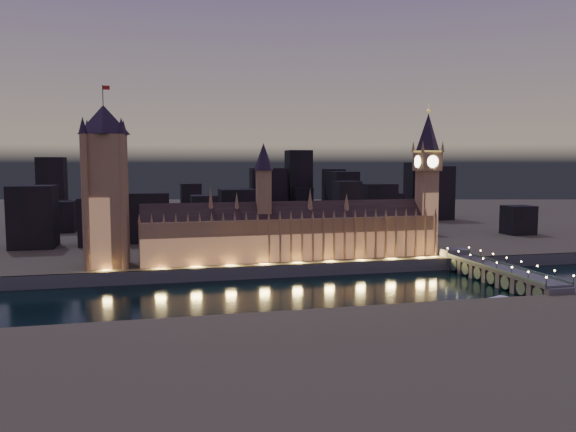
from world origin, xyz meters
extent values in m
plane|color=black|center=(0.00, 0.00, 0.00)|extent=(2000.00, 2000.00, 0.00)
cube|color=brown|center=(0.00, 520.00, 4.00)|extent=(2000.00, 960.00, 8.00)
cube|color=#485353|center=(0.00, 41.00, 4.00)|extent=(2000.00, 2.50, 8.00)
cube|color=#9C6B45|center=(10.01, 62.00, 22.00)|extent=(200.49, 25.70, 28.00)
cube|color=tan|center=(10.01, 51.75, 17.00)|extent=(200.00, 0.50, 18.00)
cube|color=black|center=(10.01, 62.00, 39.00)|extent=(200.38, 21.97, 16.26)
cube|color=#9C6B45|center=(-9.99, 62.00, 52.00)|extent=(9.00, 9.00, 32.00)
cone|color=#23192C|center=(-9.99, 62.00, 77.00)|extent=(13.00, 13.00, 18.00)
cube|color=#9C6B45|center=(-89.99, 51.40, 22.00)|extent=(1.20, 1.20, 28.00)
cone|color=#9C6B45|center=(-89.99, 52.00, 39.00)|extent=(2.00, 2.00, 6.00)
cube|color=#9C6B45|center=(-82.58, 51.40, 22.00)|extent=(1.20, 1.20, 28.00)
cone|color=#9C6B45|center=(-82.58, 52.00, 39.00)|extent=(2.00, 2.00, 6.00)
cube|color=#9C6B45|center=(-75.17, 51.40, 22.00)|extent=(1.20, 1.20, 28.00)
cone|color=#9C6B45|center=(-75.17, 52.00, 39.00)|extent=(2.00, 2.00, 6.00)
cube|color=#9C6B45|center=(-67.76, 51.40, 22.00)|extent=(1.20, 1.20, 28.00)
cone|color=#9C6B45|center=(-67.76, 52.00, 39.00)|extent=(2.00, 2.00, 6.00)
cube|color=#9C6B45|center=(-60.36, 51.40, 22.00)|extent=(1.20, 1.20, 28.00)
cone|color=#9C6B45|center=(-60.36, 52.00, 39.00)|extent=(2.00, 2.00, 6.00)
cube|color=#9C6B45|center=(-52.95, 51.40, 22.00)|extent=(1.20, 1.20, 28.00)
cone|color=#9C6B45|center=(-52.95, 52.00, 39.00)|extent=(2.00, 2.00, 6.00)
cube|color=#9C6B45|center=(-45.54, 51.40, 22.00)|extent=(1.20, 1.20, 28.00)
cone|color=#9C6B45|center=(-45.54, 52.00, 39.00)|extent=(2.00, 2.00, 6.00)
cube|color=#9C6B45|center=(-38.13, 51.40, 22.00)|extent=(1.20, 1.20, 28.00)
cone|color=#9C6B45|center=(-38.13, 52.00, 39.00)|extent=(2.00, 2.00, 6.00)
cube|color=#9C6B45|center=(-30.73, 51.40, 22.00)|extent=(1.20, 1.20, 28.00)
cone|color=#9C6B45|center=(-30.73, 52.00, 39.00)|extent=(2.00, 2.00, 6.00)
cube|color=#9C6B45|center=(-23.32, 51.40, 22.00)|extent=(1.20, 1.20, 28.00)
cone|color=#9C6B45|center=(-23.32, 52.00, 39.00)|extent=(2.00, 2.00, 6.00)
cube|color=#9C6B45|center=(-15.91, 51.40, 22.00)|extent=(1.20, 1.20, 28.00)
cone|color=#9C6B45|center=(-15.91, 52.00, 39.00)|extent=(2.00, 2.00, 6.00)
cube|color=#9C6B45|center=(-8.50, 51.40, 22.00)|extent=(1.20, 1.20, 28.00)
cone|color=#9C6B45|center=(-8.50, 52.00, 39.00)|extent=(2.00, 2.00, 6.00)
cube|color=#9C6B45|center=(-1.10, 51.40, 22.00)|extent=(1.20, 1.20, 28.00)
cone|color=#9C6B45|center=(-1.10, 52.00, 39.00)|extent=(2.00, 2.00, 6.00)
cube|color=#9C6B45|center=(6.31, 51.40, 22.00)|extent=(1.20, 1.20, 28.00)
cone|color=#9C6B45|center=(6.31, 52.00, 39.00)|extent=(2.00, 2.00, 6.00)
cube|color=#9C6B45|center=(13.72, 51.40, 22.00)|extent=(1.20, 1.20, 28.00)
cone|color=#9C6B45|center=(13.72, 52.00, 39.00)|extent=(2.00, 2.00, 6.00)
cube|color=#9C6B45|center=(21.13, 51.40, 22.00)|extent=(1.20, 1.20, 28.00)
cone|color=#9C6B45|center=(21.13, 52.00, 39.00)|extent=(2.00, 2.00, 6.00)
cube|color=#9C6B45|center=(28.53, 51.40, 22.00)|extent=(1.20, 1.20, 28.00)
cone|color=#9C6B45|center=(28.53, 52.00, 39.00)|extent=(2.00, 2.00, 6.00)
cube|color=#9C6B45|center=(35.94, 51.40, 22.00)|extent=(1.20, 1.20, 28.00)
cone|color=#9C6B45|center=(35.94, 52.00, 39.00)|extent=(2.00, 2.00, 6.00)
cube|color=#9C6B45|center=(43.35, 51.40, 22.00)|extent=(1.20, 1.20, 28.00)
cone|color=#9C6B45|center=(43.35, 52.00, 39.00)|extent=(2.00, 2.00, 6.00)
cube|color=#9C6B45|center=(50.75, 51.40, 22.00)|extent=(1.20, 1.20, 28.00)
cone|color=#9C6B45|center=(50.75, 52.00, 39.00)|extent=(2.00, 2.00, 6.00)
cube|color=#9C6B45|center=(58.16, 51.40, 22.00)|extent=(1.20, 1.20, 28.00)
cone|color=#9C6B45|center=(58.16, 52.00, 39.00)|extent=(2.00, 2.00, 6.00)
cube|color=#9C6B45|center=(65.57, 51.40, 22.00)|extent=(1.20, 1.20, 28.00)
cone|color=#9C6B45|center=(65.57, 52.00, 39.00)|extent=(2.00, 2.00, 6.00)
cube|color=#9C6B45|center=(72.98, 51.40, 22.00)|extent=(1.20, 1.20, 28.00)
cone|color=#9C6B45|center=(72.98, 52.00, 39.00)|extent=(2.00, 2.00, 6.00)
cube|color=#9C6B45|center=(80.38, 51.40, 22.00)|extent=(1.20, 1.20, 28.00)
cone|color=#9C6B45|center=(80.38, 52.00, 39.00)|extent=(2.00, 2.00, 6.00)
cube|color=#9C6B45|center=(87.79, 51.40, 22.00)|extent=(1.20, 1.20, 28.00)
cone|color=#9C6B45|center=(87.79, 52.00, 39.00)|extent=(2.00, 2.00, 6.00)
cube|color=#9C6B45|center=(95.20, 51.40, 22.00)|extent=(1.20, 1.20, 28.00)
cone|color=#9C6B45|center=(95.20, 52.00, 39.00)|extent=(2.00, 2.00, 6.00)
cube|color=#9C6B45|center=(102.61, 51.40, 22.00)|extent=(1.20, 1.20, 28.00)
cone|color=#9C6B45|center=(102.61, 52.00, 39.00)|extent=(2.00, 2.00, 6.00)
cube|color=#9C6B45|center=(110.01, 51.40, 22.00)|extent=(1.20, 1.20, 28.00)
cone|color=#9C6B45|center=(110.01, 52.00, 39.00)|extent=(2.00, 2.00, 6.00)
cone|color=#9C6B45|center=(-44.99, 62.00, 49.00)|extent=(4.40, 4.40, 18.00)
cone|color=#9C6B45|center=(-27.99, 62.00, 47.00)|extent=(4.40, 4.40, 14.00)
cone|color=#9C6B45|center=(22.01, 62.00, 48.00)|extent=(4.40, 4.40, 16.00)
cone|color=#9C6B45|center=(48.01, 62.00, 46.00)|extent=(4.40, 4.40, 12.00)
cube|color=#9C6B45|center=(-110.00, 62.00, 49.19)|extent=(24.44, 24.44, 82.38)
cube|color=tan|center=(-110.00, 50.80, 30.00)|extent=(22.00, 0.50, 44.00)
cone|color=#23192C|center=(-110.00, 62.00, 99.38)|extent=(31.68, 31.68, 18.00)
cylinder|color=black|center=(-110.00, 62.00, 114.38)|extent=(0.50, 0.50, 12.00)
cube|color=red|center=(-107.80, 62.00, 118.88)|extent=(4.00, 0.15, 2.50)
cylinder|color=#9C6B45|center=(-121.00, 51.00, 49.19)|extent=(4.40, 4.40, 82.38)
cone|color=#23192C|center=(-121.00, 51.00, 95.38)|extent=(5.20, 5.20, 10.00)
cylinder|color=#9C6B45|center=(-121.00, 73.00, 49.19)|extent=(4.40, 4.40, 82.38)
cone|color=#23192C|center=(-121.00, 73.00, 95.38)|extent=(5.20, 5.20, 10.00)
cylinder|color=#9C6B45|center=(-99.00, 51.00, 49.19)|extent=(4.40, 4.40, 82.38)
cone|color=#23192C|center=(-99.00, 51.00, 95.38)|extent=(5.20, 5.20, 10.00)
cylinder|color=#9C6B45|center=(-99.00, 73.00, 49.19)|extent=(4.40, 4.40, 82.38)
cone|color=#23192C|center=(-99.00, 73.00, 95.38)|extent=(5.20, 5.20, 10.00)
cube|color=#9C6B45|center=(108.00, 62.00, 37.65)|extent=(13.14, 13.14, 59.29)
cube|color=tan|center=(108.00, 55.80, 30.00)|extent=(12.00, 0.50, 44.00)
cube|color=#9C6B45|center=(108.00, 62.00, 73.83)|extent=(15.00, 15.00, 13.08)
cube|color=#F2C64C|center=(108.00, 62.00, 80.97)|extent=(15.75, 15.75, 1.20)
cone|color=#23192C|center=(108.00, 62.00, 94.57)|extent=(18.00, 18.00, 26.00)
sphere|color=#F2C64C|center=(108.00, 62.00, 109.07)|extent=(2.80, 2.80, 2.80)
cylinder|color=#F2C64C|center=(108.00, 62.00, 111.57)|extent=(0.40, 0.40, 5.00)
cylinder|color=#FFF2BF|center=(108.00, 54.25, 73.83)|extent=(8.40, 0.50, 8.40)
cylinder|color=#FFF2BF|center=(108.00, 69.75, 73.83)|extent=(8.40, 0.50, 8.40)
cylinder|color=#FFF2BF|center=(100.25, 62.00, 73.83)|extent=(0.50, 8.40, 8.40)
cylinder|color=#FFF2BF|center=(115.75, 62.00, 73.83)|extent=(0.50, 8.40, 8.40)
cone|color=#9C6B45|center=(100.50, 54.50, 84.37)|extent=(2.60, 2.60, 8.00)
cone|color=#9C6B45|center=(100.50, 69.50, 84.37)|extent=(2.60, 2.60, 8.00)
cone|color=#9C6B45|center=(115.50, 54.50, 84.37)|extent=(2.60, 2.60, 8.00)
cone|color=#9C6B45|center=(115.50, 69.50, 84.37)|extent=(2.60, 2.60, 8.00)
cube|color=#485353|center=(121.34, -10.00, 9.50)|extent=(16.98, 100.00, 1.60)
cube|color=#3D5857|center=(113.25, -10.00, 10.90)|extent=(0.80, 100.00, 1.60)
cube|color=#3D5857|center=(129.43, -10.00, 10.90)|extent=(0.80, 100.00, 1.60)
cube|color=#485353|center=(121.34, 45.00, 8.75)|extent=(16.98, 12.00, 9.50)
cube|color=#485353|center=(121.34, -60.00, 4.35)|extent=(15.29, 4.00, 9.50)
cylinder|color=black|center=(113.25, -60.00, 12.70)|extent=(0.30, 0.30, 4.40)
sphere|color=#FFD88C|center=(113.25, -60.00, 15.00)|extent=(1.00, 1.00, 1.00)
cylinder|color=black|center=(129.43, -60.00, 12.70)|extent=(0.30, 0.30, 4.40)
sphere|color=#FFD88C|center=(129.43, -60.00, 15.00)|extent=(1.00, 1.00, 1.00)
cube|color=#485353|center=(121.34, -45.71, 4.35)|extent=(15.29, 4.00, 9.50)
cylinder|color=black|center=(113.25, -45.71, 12.70)|extent=(0.30, 0.30, 4.40)
sphere|color=#FFD88C|center=(113.25, -45.71, 15.00)|extent=(1.00, 1.00, 1.00)
cylinder|color=black|center=(129.43, -45.71, 12.70)|extent=(0.30, 0.30, 4.40)
sphere|color=#FFD88C|center=(129.43, -45.71, 15.00)|extent=(1.00, 1.00, 1.00)
cube|color=#485353|center=(121.34, -31.43, 4.35)|extent=(15.29, 4.00, 9.50)
cylinder|color=black|center=(113.25, -31.43, 12.70)|extent=(0.30, 0.30, 4.40)
sphere|color=#FFD88C|center=(113.25, -31.43, 15.00)|extent=(1.00, 1.00, 1.00)
cylinder|color=black|center=(129.43, -31.43, 12.70)|extent=(0.30, 0.30, 4.40)
sphere|color=#FFD88C|center=(129.43, -31.43, 15.00)|extent=(1.00, 1.00, 1.00)
cube|color=#485353|center=(121.34, -17.14, 4.35)|extent=(15.29, 4.00, 9.50)
cylinder|color=black|center=(113.25, -17.14, 12.70)|extent=(0.30, 0.30, 4.40)
sphere|color=#FFD88C|center=(113.25, -17.14, 15.00)|extent=(1.00, 1.00, 1.00)
cylinder|color=black|center=(129.43, -17.14, 12.70)|extent=(0.30, 0.30, 4.40)
sphere|color=#FFD88C|center=(129.43, -17.14, 15.00)|extent=(1.00, 1.00, 1.00)
cube|color=#485353|center=(121.34, -2.86, 4.35)|extent=(15.29, 4.00, 9.50)
cylinder|color=black|center=(113.25, -2.86, 12.70)|extent=(0.30, 0.30, 4.40)
sphere|color=#FFD88C|center=(113.25, -2.86, 15.00)|extent=(1.00, 1.00, 1.00)
cylinder|color=black|center=(129.43, -2.86, 12.70)|extent=(0.30, 0.30, 4.40)
sphere|color=#FFD88C|center=(129.43, -2.86, 15.00)|extent=(1.00, 1.00, 1.00)
cube|color=#485353|center=(121.34, 11.43, 4.35)|extent=(15.29, 4.00, 9.50)
cylinder|color=black|center=(113.25, 11.43, 12.70)|extent=(0.30, 0.30, 4.40)
sphere|color=#FFD88C|center=(113.25, 11.43, 15.00)|extent=(1.00, 1.00, 1.00)
cylinder|color=black|center=(129.43, 11.43, 12.70)|extent=(0.30, 0.30, 4.40)
sphere|color=#FFD88C|center=(129.43, 11.43, 15.00)|extent=(1.00, 1.00, 1.00)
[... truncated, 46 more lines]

